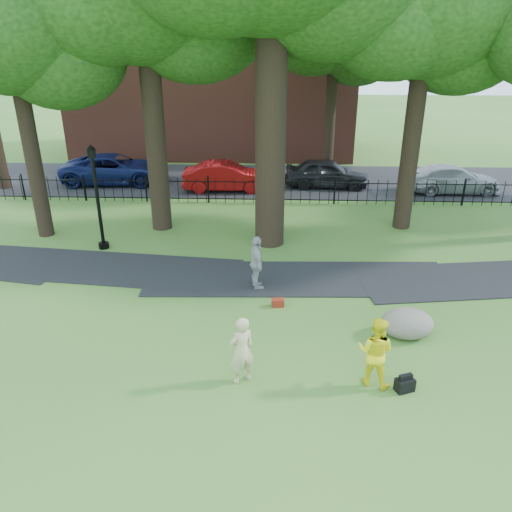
{
  "coord_description": "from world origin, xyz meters",
  "views": [
    {
      "loc": [
        0.21,
        -10.89,
        7.37
      ],
      "look_at": [
        -0.31,
        2.0,
        1.64
      ],
      "focal_mm": 35.0,
      "sensor_mm": 36.0,
      "label": 1
    }
  ],
  "objects_px": {
    "lamppost": "(98,200)",
    "woman": "(242,350)",
    "boulder": "(407,321)",
    "man": "(375,352)",
    "red_sedan": "(226,177)"
  },
  "relations": [
    {
      "from": "woman",
      "to": "boulder",
      "type": "bearing_deg",
      "value": 173.75
    },
    {
      "from": "red_sedan",
      "to": "woman",
      "type": "bearing_deg",
      "value": -175.84
    },
    {
      "from": "boulder",
      "to": "man",
      "type": "bearing_deg",
      "value": -121.11
    },
    {
      "from": "lamppost",
      "to": "woman",
      "type": "bearing_deg",
      "value": -63.7
    },
    {
      "from": "man",
      "to": "lamppost",
      "type": "distance_m",
      "value": 11.67
    },
    {
      "from": "woman",
      "to": "lamppost",
      "type": "height_order",
      "value": "lamppost"
    },
    {
      "from": "lamppost",
      "to": "red_sedan",
      "type": "xyz_separation_m",
      "value": [
        3.92,
        7.84,
        -1.18
      ]
    },
    {
      "from": "boulder",
      "to": "red_sedan",
      "type": "bearing_deg",
      "value": 114.46
    },
    {
      "from": "woman",
      "to": "red_sedan",
      "type": "xyz_separation_m",
      "value": [
        -1.83,
        15.52,
        -0.11
      ]
    },
    {
      "from": "boulder",
      "to": "red_sedan",
      "type": "height_order",
      "value": "red_sedan"
    },
    {
      "from": "man",
      "to": "woman",
      "type": "bearing_deg",
      "value": 25.2
    },
    {
      "from": "man",
      "to": "red_sedan",
      "type": "xyz_separation_m",
      "value": [
        -4.84,
        15.48,
        -0.13
      ]
    },
    {
      "from": "woman",
      "to": "boulder",
      "type": "distance_m",
      "value": 4.79
    },
    {
      "from": "woman",
      "to": "red_sedan",
      "type": "bearing_deg",
      "value": -116.05
    },
    {
      "from": "man",
      "to": "lamppost",
      "type": "relative_size",
      "value": 0.44
    }
  ]
}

